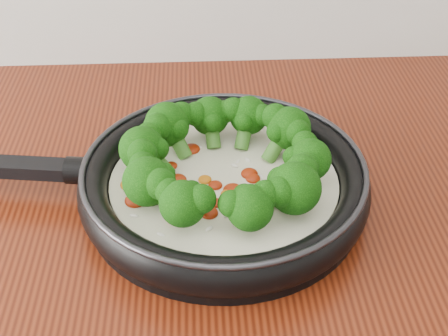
{
  "coord_description": "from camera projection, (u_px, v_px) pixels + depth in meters",
  "views": [
    {
      "loc": [
        -0.03,
        0.57,
        1.36
      ],
      "look_at": [
        -0.0,
        1.13,
        0.95
      ],
      "focal_mm": 49.61,
      "sensor_mm": 36.0,
      "label": 1
    }
  ],
  "objects": [
    {
      "name": "skillet",
      "position": [
        221.0,
        177.0,
        0.7
      ],
      "size": [
        0.53,
        0.37,
        0.1
      ],
      "color": "black",
      "rests_on": "counter"
    }
  ]
}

